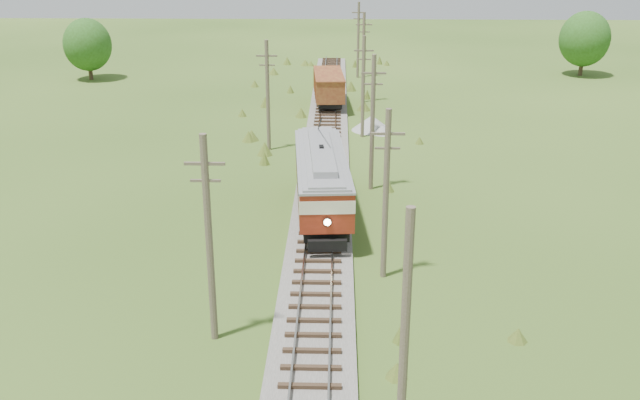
{
  "coord_description": "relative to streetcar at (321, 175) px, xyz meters",
  "views": [
    {
      "loc": [
        0.98,
        -14.2,
        16.24
      ],
      "look_at": [
        0.0,
        22.79,
        2.26
      ],
      "focal_mm": 40.0,
      "sensor_mm": 36.0,
      "label": 1
    }
  ],
  "objects": [
    {
      "name": "utility_pole_r_2",
      "position": [
        3.3,
        -7.93,
        1.76
      ],
      "size": [
        1.6,
        0.3,
        8.6
      ],
      "color": "brown",
      "rests_on": "ground"
    },
    {
      "name": "tree_mid_b",
      "position": [
        30.0,
        46.07,
        1.66
      ],
      "size": [
        5.88,
        5.88,
        7.57
      ],
      "color": "#38281C",
      "rests_on": "ground"
    },
    {
      "name": "tree_mid_a",
      "position": [
        -28.0,
        42.07,
        1.35
      ],
      "size": [
        5.46,
        5.46,
        7.03
      ],
      "color": "#38281C",
      "rests_on": "ground"
    },
    {
      "name": "utility_pole_r_1",
      "position": [
        3.1,
        -20.93,
        1.73
      ],
      "size": [
        0.3,
        0.3,
        8.8
      ],
      "color": "brown",
      "rests_on": "ground"
    },
    {
      "name": "utility_pole_l_a",
      "position": [
        -4.2,
        -13.93,
        1.96
      ],
      "size": [
        1.6,
        0.3,
        9.0
      ],
      "color": "brown",
      "rests_on": "ground"
    },
    {
      "name": "utility_pole_l_b",
      "position": [
        -4.5,
        14.07,
        1.76
      ],
      "size": [
        1.6,
        0.3,
        8.6
      ],
      "color": "brown",
      "rests_on": "ground"
    },
    {
      "name": "utility_pole_r_5",
      "position": [
        3.4,
        31.07,
        1.91
      ],
      "size": [
        1.6,
        0.3,
        8.9
      ],
      "color": "brown",
      "rests_on": "ground"
    },
    {
      "name": "utility_pole_r_3",
      "position": [
        3.2,
        5.07,
        1.96
      ],
      "size": [
        1.6,
        0.3,
        9.0
      ],
      "color": "brown",
      "rests_on": "ground"
    },
    {
      "name": "utility_pole_r_6",
      "position": [
        3.2,
        44.07,
        1.81
      ],
      "size": [
        1.6,
        0.3,
        8.7
      ],
      "color": "brown",
      "rests_on": "ground"
    },
    {
      "name": "utility_pole_r_4",
      "position": [
        3.0,
        18.07,
        1.65
      ],
      "size": [
        1.6,
        0.3,
        8.4
      ],
      "color": "brown",
      "rests_on": "ground"
    },
    {
      "name": "streetcar",
      "position": [
        0.0,
        0.0,
        0.0
      ],
      "size": [
        3.85,
        12.71,
        5.76
      ],
      "rotation": [
        0.0,
        0.0,
        0.07
      ],
      "color": "black",
      "rests_on": "ground"
    },
    {
      "name": "gondola",
      "position": [
        -0.0,
        28.83,
        -0.6
      ],
      "size": [
        3.26,
        8.58,
        2.8
      ],
      "rotation": [
        0.0,
        0.0,
        0.06
      ],
      "color": "black",
      "rests_on": "ground"
    },
    {
      "name": "railbed_main",
      "position": [
        -0.0,
        8.07,
        -2.48
      ],
      "size": [
        3.6,
        96.0,
        0.57
      ],
      "color": "#605B54",
      "rests_on": "ground"
    },
    {
      "name": "gravel_pile",
      "position": [
        4.0,
        20.02,
        -2.06
      ],
      "size": [
        3.61,
        3.83,
        1.31
      ],
      "color": "gray",
      "rests_on": "ground"
    }
  ]
}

